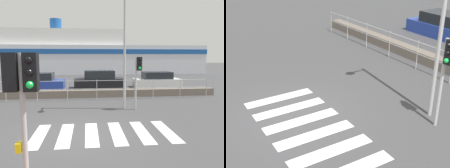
{
  "view_description": "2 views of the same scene",
  "coord_description": "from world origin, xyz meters",
  "views": [
    {
      "loc": [
        0.32,
        -7.42,
        2.71
      ],
      "look_at": [
        1.4,
        2.0,
        1.5
      ],
      "focal_mm": 35.0,
      "sensor_mm": 36.0,
      "label": 1
    },
    {
      "loc": [
        8.06,
        -3.33,
        4.96
      ],
      "look_at": [
        0.96,
        1.0,
        1.2
      ],
      "focal_mm": 50.0,
      "sensor_mm": 36.0,
      "label": 2
    }
  ],
  "objects": [
    {
      "name": "ground_plane",
      "position": [
        0.0,
        0.0,
        0.0
      ],
      "size": [
        160.0,
        160.0,
        0.0
      ],
      "primitive_type": "plane",
      "color": "#424244"
    },
    {
      "name": "crosswalk",
      "position": [
        0.9,
        0.0,
        0.0
      ],
      "size": [
        4.95,
        2.4,
        0.01
      ],
      "color": "silver",
      "rests_on": "ground_plane"
    },
    {
      "name": "seawall",
      "position": [
        0.0,
        6.96,
        0.24
      ],
      "size": [
        18.15,
        0.55,
        0.49
      ],
      "color": "#6B6056",
      "rests_on": "ground_plane"
    },
    {
      "name": "harbor_fence",
      "position": [
        0.0,
        6.08,
        0.82
      ],
      "size": [
        16.38,
        0.04,
        1.26
      ],
      "color": "#B2B2B5",
      "rests_on": "ground_plane"
    },
    {
      "name": "traffic_light_far",
      "position": [
        2.86,
        3.3,
        1.97
      ],
      "size": [
        0.34,
        0.32,
        2.68
      ],
      "color": "#B2B2B5",
      "rests_on": "ground_plane"
    },
    {
      "name": "parked_car_blue",
      "position": [
        -3.86,
        11.19,
        0.58
      ],
      "size": [
        4.48,
        1.87,
        1.35
      ],
      "color": "#233D9E",
      "rests_on": "ground_plane"
    }
  ]
}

